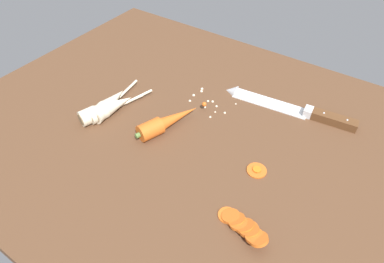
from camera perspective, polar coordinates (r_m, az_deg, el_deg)
name	(u,v)px	position (r cm, az deg, el deg)	size (l,w,h in cm)	color
ground_plane	(197,137)	(83.41, 0.77, -0.95)	(120.00, 90.00, 4.00)	brown
chefs_knife	(285,106)	(91.46, 15.54, 4.12)	(34.86, 6.96, 4.18)	silver
whole_carrot	(167,122)	(81.67, -4.25, 1.67)	(9.40, 19.58, 4.20)	#D6601E
parsnip_front	(109,104)	(89.44, -13.82, 4.59)	(5.66, 18.97, 4.00)	beige
parsnip_mid_left	(111,107)	(88.21, -13.52, 4.02)	(6.96, 18.63, 4.00)	beige
parsnip_mid_right	(102,110)	(87.82, -15.01, 3.48)	(7.56, 17.55, 4.00)	beige
carrot_slice_stack	(243,225)	(64.99, 8.56, -15.46)	(11.15, 5.97, 3.85)	#D6601E
carrot_slice_stray_near	(257,170)	(74.53, 10.90, -6.41)	(4.36, 4.36, 0.70)	#D6601E
mince_crumbs	(210,99)	(91.04, 2.99, 5.46)	(12.29, 11.64, 0.80)	beige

